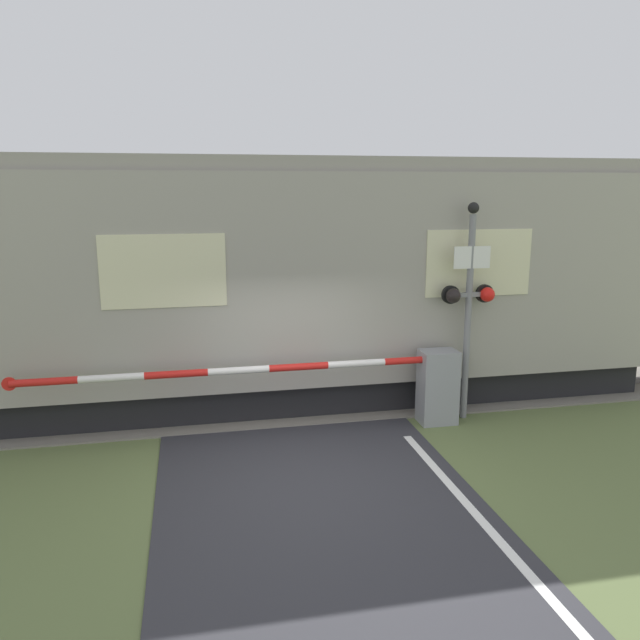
# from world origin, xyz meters

# --- Properties ---
(ground_plane) EXTENTS (80.00, 80.00, 0.00)m
(ground_plane) POSITION_xyz_m (0.00, 0.00, 0.00)
(ground_plane) COLOR #5B6B3D
(track_bed) EXTENTS (36.00, 3.20, 0.13)m
(track_bed) POSITION_xyz_m (0.00, 3.37, 0.02)
(track_bed) COLOR slate
(track_bed) RESTS_ON ground_plane
(train) EXTENTS (18.54, 2.92, 4.31)m
(train) POSITION_xyz_m (-1.84, 3.36, 2.20)
(train) COLOR black
(train) RESTS_ON ground_plane
(crossing_barrier) EXTENTS (6.89, 0.44, 1.23)m
(crossing_barrier) POSITION_xyz_m (1.82, 1.53, 0.71)
(crossing_barrier) COLOR gray
(crossing_barrier) RESTS_ON ground_plane
(signal_post) EXTENTS (0.90, 0.26, 3.60)m
(signal_post) POSITION_xyz_m (2.99, 1.64, 2.05)
(signal_post) COLOR gray
(signal_post) RESTS_ON ground_plane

